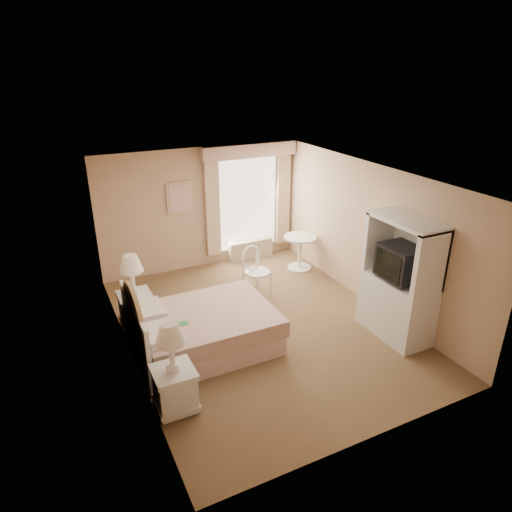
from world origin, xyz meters
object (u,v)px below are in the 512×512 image
bed (199,329)px  round_table (300,247)px  cafe_chair (255,268)px  armoire (399,288)px  nightstand_far (135,301)px  nightstand_near (174,378)px

bed → round_table: (2.88, 1.85, 0.14)m
bed → cafe_chair: 1.93m
round_table → armoire: bearing=-88.7°
bed → round_table: bed is taller
nightstand_far → armoire: 4.18m
nightstand_near → cafe_chair: 3.19m
bed → round_table: 3.42m
nightstand_far → round_table: 3.68m
cafe_chair → round_table: bearing=3.6°
cafe_chair → armoire: 2.60m
nightstand_far → armoire: bearing=-28.8°
bed → nightstand_far: size_ratio=1.65×
round_table → bed: bearing=-147.3°
nightstand_near → round_table: bearing=39.4°
nightstand_near → round_table: (3.59, 2.95, 0.01)m
round_table → nightstand_near: bearing=-140.6°
round_table → cafe_chair: bearing=-154.2°
nightstand_far → cafe_chair: bearing=3.5°
bed → armoire: 3.13m
round_table → nightstand_far: bearing=-167.4°
nightstand_near → nightstand_far: nightstand_far is taller
nightstand_near → round_table: 4.65m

